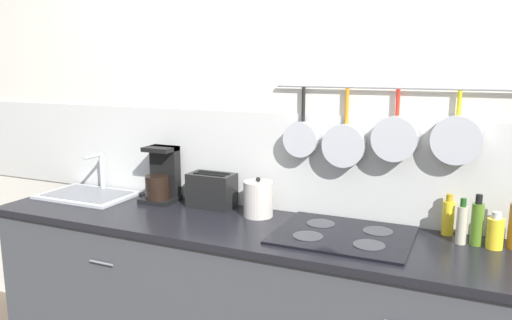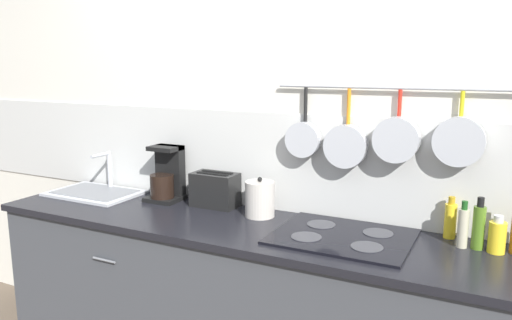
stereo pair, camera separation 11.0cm
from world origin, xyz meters
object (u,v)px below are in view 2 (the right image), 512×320
bottle_sesame_oil (479,226)px  bottle_cooking_wine (497,236)px  bottle_vinegar (463,227)px  coffee_maker (167,178)px  bottle_dish_soap (450,220)px  kettle (260,199)px  toaster (215,190)px

bottle_sesame_oil → bottle_cooking_wine: bottle_sesame_oil is taller
bottle_vinegar → bottle_cooking_wine: (0.13, -0.00, -0.02)m
coffee_maker → bottle_dish_soap: bearing=2.1°
bottle_sesame_oil → bottle_cooking_wine: bearing=-8.7°
kettle → toaster: bearing=170.0°
bottle_vinegar → bottle_dish_soap: bearing=120.8°
bottle_cooking_wine → bottle_vinegar: bearing=179.5°
coffee_maker → toaster: (0.32, 0.01, -0.04)m
toaster → bottle_dish_soap: bearing=2.2°
kettle → bottle_sesame_oil: bearing=0.4°
toaster → kettle: size_ratio=1.29×
coffee_maker → bottle_cooking_wine: 1.71m
bottle_sesame_oil → toaster: bearing=178.0°
kettle → bottle_cooking_wine: kettle is taller
kettle → bottle_dish_soap: size_ratio=1.08×
kettle → bottle_sesame_oil: (1.02, 0.01, 0.01)m
toaster → kettle: bearing=-10.0°
toaster → bottle_cooking_wine: (1.39, -0.06, -0.02)m
toaster → bottle_dish_soap: same height
kettle → bottle_sesame_oil: size_ratio=0.92×
coffee_maker → bottle_sesame_oil: size_ratio=1.39×
coffee_maker → bottle_dish_soap: 1.52m
bottle_vinegar → kettle: bearing=179.8°
bottle_sesame_oil → coffee_maker: bearing=178.8°
kettle → bottle_dish_soap: (0.90, 0.10, -0.01)m
kettle → bottle_dish_soap: bearing=6.2°
toaster → bottle_sesame_oil: size_ratio=1.19×
kettle → bottle_cooking_wine: size_ratio=1.29×
kettle → bottle_dish_soap: kettle is taller
kettle → bottle_vinegar: size_ratio=1.01×
coffee_maker → bottle_cooking_wine: coffee_maker is taller
bottle_cooking_wine → coffee_maker: bearing=178.4°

